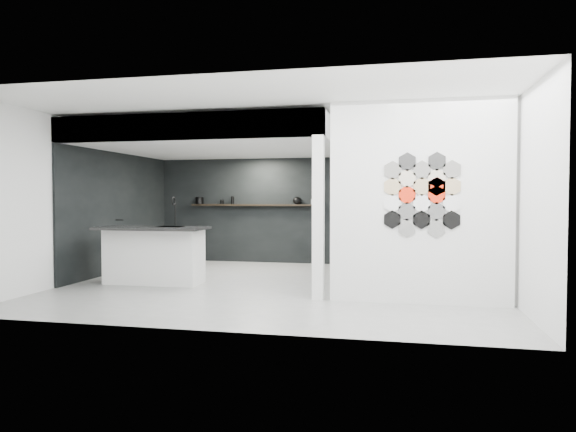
# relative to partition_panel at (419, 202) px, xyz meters

# --- Properties ---
(floor) EXTENTS (7.00, 6.00, 0.01)m
(floor) POSITION_rel_partition_panel_xyz_m (-2.23, 1.00, -1.40)
(floor) COLOR gray
(partition_panel) EXTENTS (2.45, 0.15, 2.80)m
(partition_panel) POSITION_rel_partition_panel_xyz_m (0.00, 0.00, 0.00)
(partition_panel) COLOR silver
(partition_panel) RESTS_ON floor
(bay_clad_back) EXTENTS (4.40, 0.04, 2.35)m
(bay_clad_back) POSITION_rel_partition_panel_xyz_m (-3.52, 3.97, -0.22)
(bay_clad_back) COLOR black
(bay_clad_back) RESTS_ON floor
(bay_clad_left) EXTENTS (0.04, 4.00, 2.35)m
(bay_clad_left) POSITION_rel_partition_panel_xyz_m (-5.70, 2.00, -0.22)
(bay_clad_left) COLOR black
(bay_clad_left) RESTS_ON floor
(bulkhead) EXTENTS (4.40, 4.00, 0.40)m
(bulkhead) POSITION_rel_partition_panel_xyz_m (-3.52, 2.00, 1.15)
(bulkhead) COLOR silver
(bulkhead) RESTS_ON corner_column
(corner_column) EXTENTS (0.16, 0.16, 2.35)m
(corner_column) POSITION_rel_partition_panel_xyz_m (-1.41, 0.00, -0.22)
(corner_column) COLOR silver
(corner_column) RESTS_ON floor
(fascia_beam) EXTENTS (4.40, 0.16, 0.40)m
(fascia_beam) POSITION_rel_partition_panel_xyz_m (-3.52, 0.08, 1.15)
(fascia_beam) COLOR silver
(fascia_beam) RESTS_ON corner_column
(wall_basin) EXTENTS (0.40, 0.60, 0.12)m
(wall_basin) POSITION_rel_partition_panel_xyz_m (-5.46, 1.80, -0.55)
(wall_basin) COLOR silver
(wall_basin) RESTS_ON bay_clad_left
(display_shelf) EXTENTS (3.00, 0.15, 0.04)m
(display_shelf) POSITION_rel_partition_panel_xyz_m (-3.43, 3.87, -0.10)
(display_shelf) COLOR black
(display_shelf) RESTS_ON bay_clad_back
(kitchen_island) EXTENTS (1.85, 0.84, 1.48)m
(kitchen_island) POSITION_rel_partition_panel_xyz_m (-4.35, 0.78, -0.90)
(kitchen_island) COLOR silver
(kitchen_island) RESTS_ON floor
(stockpot) EXTENTS (0.24, 0.24, 0.16)m
(stockpot) POSITION_rel_partition_panel_xyz_m (-4.76, 3.87, -0.00)
(stockpot) COLOR black
(stockpot) RESTS_ON display_shelf
(kettle) EXTENTS (0.25, 0.25, 0.16)m
(kettle) POSITION_rel_partition_panel_xyz_m (-2.46, 3.87, 0.00)
(kettle) COLOR black
(kettle) RESTS_ON display_shelf
(glass_bowl) EXTENTS (0.20, 0.20, 0.11)m
(glass_bowl) POSITION_rel_partition_panel_xyz_m (-2.08, 3.87, -0.02)
(glass_bowl) COLOR gray
(glass_bowl) RESTS_ON display_shelf
(glass_vase) EXTENTS (0.13, 0.13, 0.15)m
(glass_vase) POSITION_rel_partition_panel_xyz_m (-2.08, 3.87, -0.00)
(glass_vase) COLOR gray
(glass_vase) RESTS_ON display_shelf
(bottle_dark) EXTENTS (0.09, 0.09, 0.18)m
(bottle_dark) POSITION_rel_partition_panel_xyz_m (-3.96, 3.87, 0.01)
(bottle_dark) COLOR black
(bottle_dark) RESTS_ON display_shelf
(utensil_cup) EXTENTS (0.10, 0.10, 0.10)m
(utensil_cup) POSITION_rel_partition_panel_xyz_m (-4.21, 3.87, -0.03)
(utensil_cup) COLOR black
(utensil_cup) RESTS_ON display_shelf
(hex_tile_cluster) EXTENTS (1.04, 0.02, 1.16)m
(hex_tile_cluster) POSITION_rel_partition_panel_xyz_m (0.03, -0.09, 0.10)
(hex_tile_cluster) COLOR black
(hex_tile_cluster) RESTS_ON partition_panel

